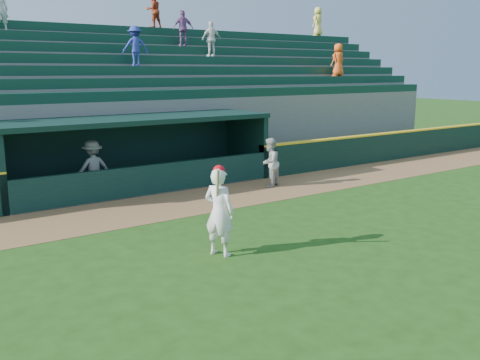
{
  "coord_description": "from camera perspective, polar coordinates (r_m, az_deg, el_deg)",
  "views": [
    {
      "loc": [
        -7.61,
        -9.12,
        4.0
      ],
      "look_at": [
        0.0,
        1.6,
        1.3
      ],
      "focal_mm": 40.0,
      "sensor_mm": 36.0,
      "label": 1
    }
  ],
  "objects": [
    {
      "name": "ground",
      "position": [
        12.54,
        4.27,
        -7.04
      ],
      "size": [
        120.0,
        120.0,
        0.0
      ],
      "primitive_type": "plane",
      "color": "#1F4611",
      "rests_on": "ground"
    },
    {
      "name": "dugout",
      "position": [
        18.93,
        -11.31,
        3.36
      ],
      "size": [
        9.4,
        2.8,
        2.46
      ],
      "color": "slate",
      "rests_on": "ground"
    },
    {
      "name": "dugout_player_front",
      "position": [
        18.61,
        3.21,
        1.87
      ],
      "size": [
        1.03,
        0.95,
        1.72
      ],
      "primitive_type": "imported",
      "rotation": [
        0.0,
        0.0,
        3.59
      ],
      "color": "#ADADA8",
      "rests_on": "ground"
    },
    {
      "name": "dugout_player_inside",
      "position": [
        17.91,
        -15.41,
        1.23
      ],
      "size": [
        1.2,
        0.73,
        1.81
      ],
      "primitive_type": "imported",
      "rotation": [
        0.0,
        0.0,
        3.19
      ],
      "color": "gray",
      "rests_on": "ground"
    },
    {
      "name": "wall_stripe_right",
      "position": [
        25.45,
        16.32,
        4.9
      ],
      "size": [
        15.5,
        0.32,
        0.06
      ],
      "primitive_type": "cube",
      "color": "yellow",
      "rests_on": "field_wall_right"
    },
    {
      "name": "field_wall_right",
      "position": [
        25.53,
        16.24,
        3.49
      ],
      "size": [
        15.5,
        0.3,
        1.2
      ],
      "primitive_type": "cube",
      "color": "black",
      "rests_on": "ground"
    },
    {
      "name": "warning_track",
      "position": [
        16.45,
        -6.67,
        -2.53
      ],
      "size": [
        40.0,
        3.0,
        0.01
      ],
      "primitive_type": "cube",
      "color": "brown",
      "rests_on": "ground"
    },
    {
      "name": "batter_at_plate",
      "position": [
        11.65,
        -2.23,
        -3.29
      ],
      "size": [
        0.72,
        0.87,
        2.04
      ],
      "color": "white",
      "rests_on": "ground"
    },
    {
      "name": "stands",
      "position": [
        23.05,
        -16.14,
        7.18
      ],
      "size": [
        34.5,
        6.28,
        7.6
      ],
      "color": "slate",
      "rests_on": "ground"
    }
  ]
}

